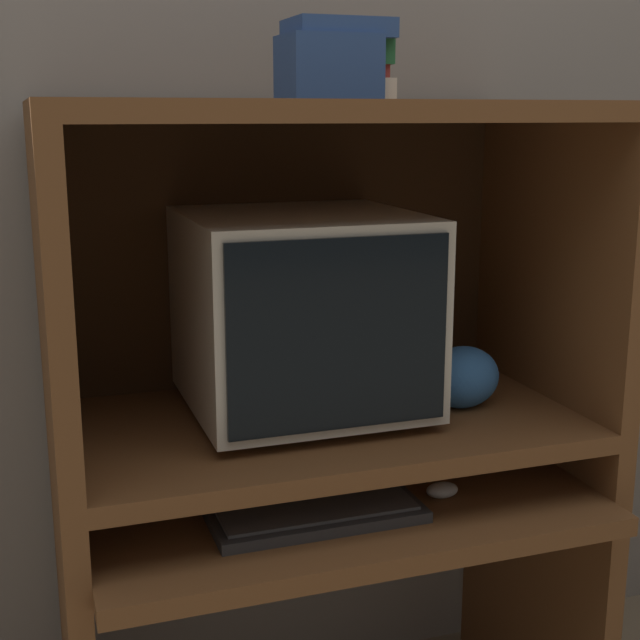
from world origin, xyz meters
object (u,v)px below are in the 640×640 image
keyboard (316,513)px  storage_box (329,68)px  crt_monitor (301,311)px  snack_bag (462,377)px  book_stack (339,60)px  mouse (442,490)px

keyboard → storage_box: 0.79m
crt_monitor → snack_bag: (0.31, -0.08, -0.14)m
crt_monitor → book_stack: size_ratio=2.46×
mouse → snack_bag: (0.10, 0.11, 0.18)m
keyboard → mouse: bearing=2.4°
crt_monitor → keyboard: bearing=-101.0°
keyboard → book_stack: bearing=58.8°
crt_monitor → storage_box: 0.46m
crt_monitor → mouse: bearing=-42.0°
mouse → storage_box: size_ratio=0.39×
crt_monitor → keyboard: 0.38m
keyboard → mouse: (0.26, 0.01, 0.00)m
crt_monitor → mouse: crt_monitor is taller
book_stack → storage_box: 0.03m
snack_bag → keyboard: bearing=-160.4°
book_stack → storage_box: book_stack is taller
crt_monitor → snack_bag: 0.35m
mouse → book_stack: bearing=134.7°
keyboard → snack_bag: 0.42m
book_stack → storage_box: size_ratio=1.11×
book_stack → mouse: bearing=-45.3°
crt_monitor → snack_bag: size_ratio=2.90×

